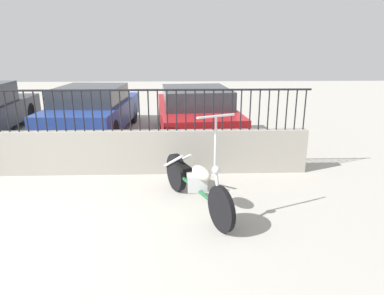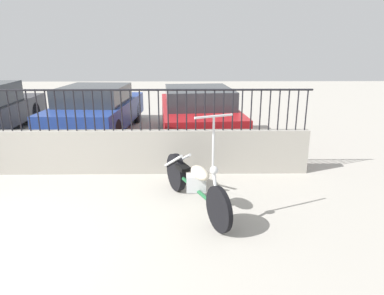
{
  "view_description": "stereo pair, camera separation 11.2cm",
  "coord_description": "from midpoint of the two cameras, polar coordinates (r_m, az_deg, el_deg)",
  "views": [
    {
      "loc": [
        2.41,
        -3.39,
        2.31
      ],
      "look_at": [
        2.6,
        2.0,
        0.7
      ],
      "focal_mm": 32.0,
      "sensor_mm": 36.0,
      "label": 1
    },
    {
      "loc": [
        2.52,
        -3.4,
        2.31
      ],
      "look_at": [
        2.6,
        2.0,
        0.7
      ],
      "focal_mm": 32.0,
      "sensor_mm": 36.0,
      "label": 2
    }
  ],
  "objects": [
    {
      "name": "low_wall",
      "position": [
        6.84,
        -23.01,
        -0.86
      ],
      "size": [
        9.53,
        0.18,
        0.82
      ],
      "color": "#9E998E",
      "rests_on": "ground_plane"
    },
    {
      "name": "motorcycle_green",
      "position": [
        5.08,
        -0.44,
        -5.54
      ],
      "size": [
        0.97,
        1.96,
        1.5
      ],
      "rotation": [
        0.0,
        0.0,
        -1.16
      ],
      "color": "black",
      "rests_on": "ground_plane"
    },
    {
      "name": "car_red",
      "position": [
        8.72,
        0.12,
        5.8
      ],
      "size": [
        2.09,
        4.31,
        1.32
      ],
      "rotation": [
        0.0,
        0.0,
        1.65
      ],
      "color": "black",
      "rests_on": "ground_plane"
    },
    {
      "name": "fence_railing",
      "position": [
        6.65,
        -23.89,
        6.62
      ],
      "size": [
        9.53,
        0.04,
        0.76
      ],
      "color": "black",
      "rests_on": "low_wall"
    },
    {
      "name": "car_blue",
      "position": [
        9.68,
        -16.38,
        6.12
      ],
      "size": [
        1.98,
        4.23,
        1.29
      ],
      "rotation": [
        0.0,
        0.0,
        1.52
      ],
      "color": "black",
      "rests_on": "ground_plane"
    }
  ]
}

